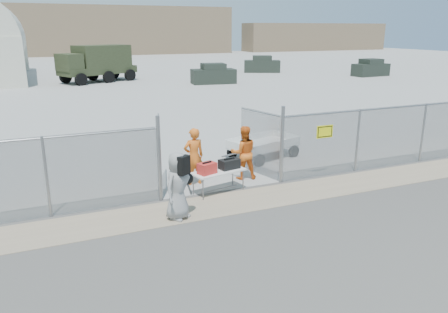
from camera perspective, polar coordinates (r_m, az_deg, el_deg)
name	(u,v)px	position (r m, az deg, el deg)	size (l,w,h in m)	color
ground	(253,215)	(11.85, 3.79, -7.64)	(160.00, 160.00, 0.00)	#403E3E
tarmac_inside	(85,73)	(52.11, -17.65, 10.31)	(160.00, 80.00, 0.01)	#9E9E9B
dirt_strip	(237,202)	(12.67, 1.77, -5.92)	(44.00, 1.60, 0.01)	gray
distant_hills	(90,30)	(88.21, -17.05, 15.46)	(140.00, 6.00, 9.00)	#7F684F
chain_link_fence	(224,156)	(13.18, 0.00, 0.00)	(40.00, 0.20, 2.20)	gray
folding_table	(219,182)	(13.26, -0.72, -3.30)	(1.64, 0.68, 0.70)	white
orange_bag	(207,168)	(12.86, -2.23, -1.55)	(0.52, 0.34, 0.32)	red
black_duffel	(229,164)	(13.31, 0.70, -0.97)	(0.61, 0.36, 0.30)	black
security_worker_left	(194,157)	(13.83, -3.96, -0.01)	(0.68, 0.44, 1.85)	orange
security_worker_right	(244,153)	(14.35, 2.58, 0.50)	(0.87, 0.68, 1.79)	orange
visitor	(178,186)	(11.37, -6.04, -3.85)	(0.88, 0.57, 1.80)	gray
utility_trailer	(263,147)	(16.94, 5.14, 1.25)	(3.43, 1.77, 0.83)	white
military_truck	(98,64)	(43.12, -16.19, 11.55)	(7.03, 2.60, 3.35)	#303820
parked_vehicle_near	(213,74)	(40.20, -1.40, 10.74)	(3.92, 1.77, 1.77)	#252D25
parked_vehicle_mid	(262,64)	(51.09, 4.99, 11.92)	(4.04, 1.83, 1.83)	#252D25
parked_vehicle_far	(371,68)	(49.24, 18.61, 10.93)	(3.86, 1.75, 1.75)	#252D25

